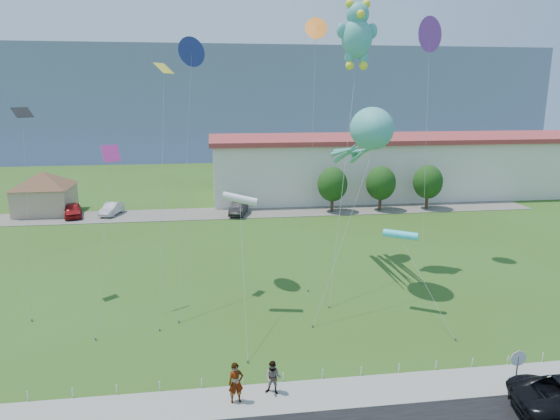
# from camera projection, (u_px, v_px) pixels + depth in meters

# --- Properties ---
(ground) EXTENTS (160.00, 160.00, 0.00)m
(ground) POSITION_uv_depth(u_px,v_px,m) (298.00, 366.00, 26.17)
(ground) COLOR #2E4B15
(ground) RESTS_ON ground
(sidewalk) EXTENTS (80.00, 2.50, 0.10)m
(sidewalk) POSITION_uv_depth(u_px,v_px,m) (308.00, 396.00, 23.50)
(sidewalk) COLOR gray
(sidewalk) RESTS_ON ground
(parking_strip) EXTENTS (70.00, 6.00, 0.06)m
(parking_strip) POSITION_uv_depth(u_px,v_px,m) (249.00, 212.00, 59.93)
(parking_strip) COLOR #59544C
(parking_strip) RESTS_ON ground
(hill_ridge) EXTENTS (160.00, 50.00, 25.00)m
(hill_ridge) POSITION_uv_depth(u_px,v_px,m) (225.00, 99.00, 139.09)
(hill_ridge) COLOR slate
(hill_ridge) RESTS_ON ground
(pavilion) EXTENTS (9.20, 9.20, 5.00)m
(pavilion) POSITION_uv_depth(u_px,v_px,m) (44.00, 188.00, 58.97)
(pavilion) COLOR tan
(pavilion) RESTS_ON ground
(warehouse) EXTENTS (61.00, 15.00, 8.20)m
(warehouse) POSITION_uv_depth(u_px,v_px,m) (425.00, 164.00, 71.11)
(warehouse) COLOR beige
(warehouse) RESTS_ON ground
(stop_sign) EXTENTS (0.80, 0.07, 2.50)m
(stop_sign) POSITION_uv_depth(u_px,v_px,m) (518.00, 363.00, 22.94)
(stop_sign) COLOR slate
(stop_sign) RESTS_ON ground
(rope_fence) EXTENTS (26.05, 0.05, 0.50)m
(rope_fence) POSITION_uv_depth(u_px,v_px,m) (303.00, 375.00, 24.86)
(rope_fence) COLOR white
(rope_fence) RESTS_ON ground
(tree_near) EXTENTS (3.60, 3.60, 5.47)m
(tree_near) POSITION_uv_depth(u_px,v_px,m) (332.00, 184.00, 59.52)
(tree_near) COLOR #3F2B19
(tree_near) RESTS_ON ground
(tree_mid) EXTENTS (3.60, 3.60, 5.47)m
(tree_mid) POSITION_uv_depth(u_px,v_px,m) (381.00, 183.00, 60.31)
(tree_mid) COLOR #3F2B19
(tree_mid) RESTS_ON ground
(tree_far) EXTENTS (3.60, 3.60, 5.47)m
(tree_far) POSITION_uv_depth(u_px,v_px,m) (428.00, 182.00, 61.11)
(tree_far) COLOR #3F2B19
(tree_far) RESTS_ON ground
(pedestrian_left) EXTENTS (0.78, 0.58, 1.94)m
(pedestrian_left) POSITION_uv_depth(u_px,v_px,m) (236.00, 383.00, 22.77)
(pedestrian_left) COLOR gray
(pedestrian_left) RESTS_ON sidewalk
(pedestrian_right) EXTENTS (0.98, 0.89, 1.64)m
(pedestrian_right) POSITION_uv_depth(u_px,v_px,m) (273.00, 378.00, 23.44)
(pedestrian_right) COLOR gray
(pedestrian_right) RESTS_ON sidewalk
(parked_car_red) EXTENTS (2.88, 4.92, 1.57)m
(parked_car_red) POSITION_uv_depth(u_px,v_px,m) (73.00, 210.00, 57.48)
(parked_car_red) COLOR maroon
(parked_car_red) RESTS_ON parking_strip
(parked_car_silver) EXTENTS (2.46, 4.47, 1.39)m
(parked_car_silver) POSITION_uv_depth(u_px,v_px,m) (112.00, 209.00, 58.56)
(parked_car_silver) COLOR #B2B2B9
(parked_car_silver) RESTS_ON parking_strip
(parked_car_black) EXTENTS (2.64, 4.94, 1.55)m
(parked_car_black) POSITION_uv_depth(u_px,v_px,m) (239.00, 208.00, 58.65)
(parked_car_black) COLOR black
(parked_car_black) RESTS_ON parking_strip
(octopus_kite) EXTENTS (6.60, 12.97, 13.08)m
(octopus_kite) POSITION_uv_depth(u_px,v_px,m) (365.00, 138.00, 35.53)
(octopus_kite) COLOR teal
(octopus_kite) RESTS_ON ground
(teddy_bear_kite) EXTENTS (5.23, 9.05, 20.73)m
(teddy_bear_kite) POSITION_uv_depth(u_px,v_px,m) (357.00, 33.00, 37.29)
(teddy_bear_kite) COLOR teal
(teddy_bear_kite) RESTS_ON ground
(small_kite_white) EXTENTS (0.50, 8.21, 7.89)m
(small_kite_white) POSITION_uv_depth(u_px,v_px,m) (240.00, 200.00, 31.55)
(small_kite_white) COLOR white
(small_kite_white) RESTS_ON ground
(small_kite_purple) EXTENTS (3.06, 6.92, 19.20)m
(small_kite_purple) POSITION_uv_depth(u_px,v_px,m) (430.00, 41.00, 39.45)
(small_kite_purple) COLOR purple
(small_kite_purple) RESTS_ON ground
(small_kite_orange) EXTENTS (2.96, 8.94, 19.79)m
(small_kite_orange) POSITION_uv_depth(u_px,v_px,m) (316.00, 34.00, 39.79)
(small_kite_orange) COLOR orange
(small_kite_orange) RESTS_ON ground
(small_kite_blue) EXTENTS (2.14, 7.92, 17.43)m
(small_kite_blue) POSITION_uv_depth(u_px,v_px,m) (191.00, 58.00, 34.34)
(small_kite_blue) COLOR #2227C5
(small_kite_blue) RESTS_ON ground
(small_kite_yellow) EXTENTS (1.29, 7.32, 16.01)m
(small_kite_yellow) POSITION_uv_depth(u_px,v_px,m) (163.00, 101.00, 32.56)
(small_kite_yellow) COLOR gold
(small_kite_yellow) RESTS_ON ground
(small_kite_black) EXTENTS (1.41, 5.23, 13.19)m
(small_kite_black) POSITION_uv_depth(u_px,v_px,m) (23.00, 136.00, 32.53)
(small_kite_black) COLOR black
(small_kite_black) RESTS_ON ground
(small_kite_pink) EXTENTS (1.41, 5.61, 10.72)m
(small_kite_pink) POSITION_uv_depth(u_px,v_px,m) (109.00, 172.00, 31.14)
(small_kite_pink) COLOR #FF38A6
(small_kite_pink) RESTS_ON ground
(small_kite_cyan) EXTENTS (2.10, 5.88, 5.56)m
(small_kite_cyan) POSITION_uv_depth(u_px,v_px,m) (401.00, 235.00, 31.97)
(small_kite_cyan) COLOR #37E1F9
(small_kite_cyan) RESTS_ON ground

